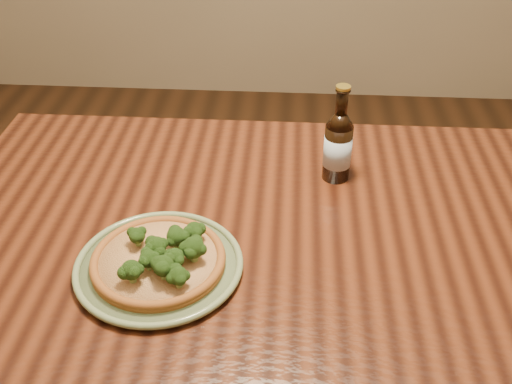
# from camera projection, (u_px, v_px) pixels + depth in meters

# --- Properties ---
(table) EXTENTS (1.60, 0.90, 0.75)m
(table) POSITION_uv_depth(u_px,v_px,m) (304.00, 260.00, 1.31)
(table) COLOR #471F0F
(table) RESTS_ON ground
(plate) EXTENTS (0.32, 0.32, 0.02)m
(plate) POSITION_uv_depth(u_px,v_px,m) (159.00, 265.00, 1.15)
(plate) COLOR #6F7F57
(plate) RESTS_ON table
(pizza) EXTENTS (0.26, 0.26, 0.07)m
(pizza) POSITION_uv_depth(u_px,v_px,m) (160.00, 259.00, 1.13)
(pizza) COLOR brown
(pizza) RESTS_ON plate
(beer_bottle) EXTENTS (0.06, 0.06, 0.23)m
(beer_bottle) POSITION_uv_depth(u_px,v_px,m) (338.00, 145.00, 1.36)
(beer_bottle) COLOR black
(beer_bottle) RESTS_ON table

